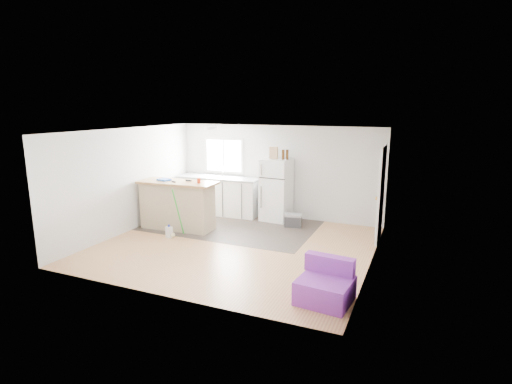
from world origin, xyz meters
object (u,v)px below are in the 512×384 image
at_px(refrigerator, 276,190).
at_px(mop, 174,227).
at_px(cooler, 293,220).
at_px(peninsula, 178,205).
at_px(bottle_right, 287,155).
at_px(cardboard_box, 274,153).
at_px(kitchen_cabinets, 219,195).
at_px(purple_seat, 326,286).
at_px(bottle_left, 283,155).
at_px(cleaner_jug, 169,232).
at_px(red_cup, 199,181).
at_px(blue_tray, 164,180).

xyz_separation_m(refrigerator, mop, (-1.60, -2.20, -0.56)).
relative_size(refrigerator, cooler, 3.42).
bearing_deg(peninsula, bottle_right, 32.58).
bearing_deg(cardboard_box, cooler, -29.23).
height_order(kitchen_cabinets, peninsula, kitchen_cabinets).
distance_m(refrigerator, mop, 2.78).
height_order(refrigerator, mop, refrigerator).
xyz_separation_m(refrigerator, cooler, (0.59, -0.39, -0.63)).
height_order(kitchen_cabinets, cooler, kitchen_cabinets).
relative_size(purple_seat, bottle_left, 3.36).
height_order(kitchen_cabinets, cleaner_jug, kitchen_cabinets).
relative_size(cleaner_jug, mop, 0.27).
bearing_deg(cardboard_box, red_cup, -127.92).
xyz_separation_m(refrigerator, blue_tray, (-2.25, -1.62, 0.38)).
distance_m(blue_tray, bottle_right, 3.04).
bearing_deg(kitchen_cabinets, red_cup, -79.80).
height_order(refrigerator, purple_seat, refrigerator).
distance_m(blue_tray, bottle_left, 2.94).
distance_m(cardboard_box, bottle_right, 0.37).
xyz_separation_m(cleaner_jug, blue_tray, (-0.55, 0.65, 1.04)).
relative_size(red_cup, cardboard_box, 0.40).
height_order(mop, bottle_right, bottle_right).
distance_m(purple_seat, bottle_left, 4.47).
relative_size(cooler, purple_seat, 0.55).
bearing_deg(cleaner_jug, refrigerator, 58.43).
bearing_deg(cooler, cleaner_jug, -151.88).
bearing_deg(blue_tray, red_cup, 1.93).
bearing_deg(refrigerator, cardboard_box, -168.00).
distance_m(peninsula, red_cup, 0.87).
height_order(cleaner_jug, bottle_left, bottle_left).
distance_m(red_cup, bottle_right, 2.28).
relative_size(peninsula, red_cup, 15.86).
bearing_deg(red_cup, cardboard_box, 52.08).
distance_m(blue_tray, cardboard_box, 2.76).
bearing_deg(purple_seat, cleaner_jug, 164.59).
bearing_deg(bottle_left, blue_tray, -147.99).
relative_size(kitchen_cabinets, peninsula, 1.21).
xyz_separation_m(cleaner_jug, bottle_left, (1.90, 2.18, 1.58)).
bearing_deg(kitchen_cabinets, bottle_left, -4.52).
bearing_deg(mop, cleaner_jug, -128.02).
bearing_deg(bottle_right, cleaner_jug, -131.75).
height_order(cooler, bottle_left, bottle_left).
height_order(cooler, cardboard_box, cardboard_box).
height_order(purple_seat, cardboard_box, cardboard_box).
height_order(refrigerator, blue_tray, refrigerator).
bearing_deg(mop, purple_seat, -6.08).
xyz_separation_m(mop, blue_tray, (-0.64, 0.58, 0.93)).
distance_m(cleaner_jug, bottle_right, 3.38).
relative_size(red_cup, blue_tray, 0.40).
height_order(peninsula, bottle_left, bottle_left).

